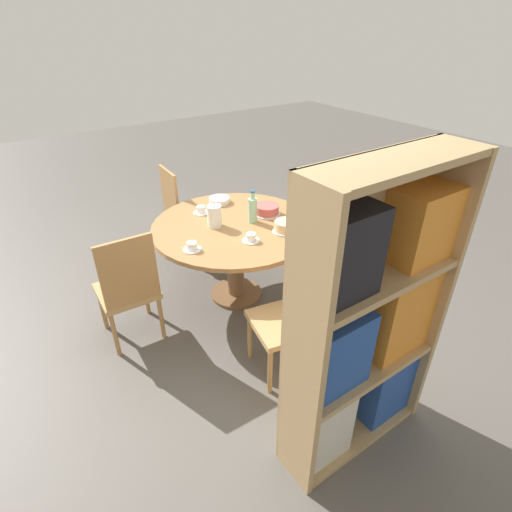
{
  "coord_description": "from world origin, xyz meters",
  "views": [
    {
      "loc": [
        1.54,
        2.56,
        2.22
      ],
      "look_at": [
        0.0,
        0.32,
        0.58
      ],
      "focal_mm": 28.0,
      "sensor_mm": 36.0,
      "label": 1
    }
  ],
  "objects": [
    {
      "name": "ground_plane",
      "position": [
        0.0,
        0.0,
        0.0
      ],
      "size": [
        14.0,
        14.0,
        0.0
      ],
      "primitive_type": "plane",
      "color": "#56514C"
    },
    {
      "name": "dining_table",
      "position": [
        0.0,
        0.0,
        0.6
      ],
      "size": [
        1.37,
        1.37,
        0.72
      ],
      "color": "brown",
      "rests_on": "ground_plane"
    },
    {
      "name": "chair_a",
      "position": [
        0.12,
        0.95,
        0.49
      ],
      "size": [
        0.5,
        0.5,
        0.95
      ],
      "rotation": [
        0.0,
        0.0,
        1.37
      ],
      "color": "#A87A47",
      "rests_on": "ground_plane"
    },
    {
      "name": "chair_b",
      "position": [
        -0.96,
        -0.06,
        0.49
      ],
      "size": [
        0.42,
        0.42,
        0.95
      ],
      "rotation": [
        0.0,
        0.0,
        3.13
      ],
      "color": "#A87A47",
      "rests_on": "ground_plane"
    },
    {
      "name": "chair_c",
      "position": [
        0.03,
        -0.96,
        0.49
      ],
      "size": [
        0.44,
        0.44,
        0.95
      ],
      "rotation": [
        0.0,
        0.0,
        4.67
      ],
      "color": "#A87A47",
      "rests_on": "ground_plane"
    },
    {
      "name": "chair_d",
      "position": [
        0.96,
        0.04,
        0.49
      ],
      "size": [
        0.44,
        0.44,
        0.95
      ],
      "rotation": [
        0.0,
        0.0,
        6.25
      ],
      "color": "#A87A47",
      "rests_on": "ground_plane"
    },
    {
      "name": "bookshelf",
      "position": [
        0.18,
        1.59,
        0.81
      ],
      "size": [
        0.93,
        0.28,
        1.74
      ],
      "rotation": [
        0.0,
        0.0,
        3.14
      ],
      "color": "tan",
      "rests_on": "ground_plane"
    },
    {
      "name": "coffee_pot",
      "position": [
        0.15,
        -0.06,
        0.82
      ],
      "size": [
        0.12,
        0.12,
        0.22
      ],
      "color": "white",
      "rests_on": "dining_table"
    },
    {
      "name": "water_bottle",
      "position": [
        -0.16,
        0.05,
        0.84
      ],
      "size": [
        0.08,
        0.08,
        0.28
      ],
      "color": "#99C6A3",
      "rests_on": "dining_table"
    },
    {
      "name": "cake_main",
      "position": [
        -0.34,
        -0.01,
        0.77
      ],
      "size": [
        0.24,
        0.24,
        0.09
      ],
      "color": "silver",
      "rests_on": "dining_table"
    },
    {
      "name": "cake_second",
      "position": [
        -0.28,
        0.34,
        0.77
      ],
      "size": [
        0.21,
        0.21,
        0.09
      ],
      "color": "silver",
      "rests_on": "dining_table"
    },
    {
      "name": "cup_a",
      "position": [
        0.12,
        -0.36,
        0.75
      ],
      "size": [
        0.14,
        0.14,
        0.06
      ],
      "color": "silver",
      "rests_on": "dining_table"
    },
    {
      "name": "cup_b",
      "position": [
        0.48,
        0.18,
        0.75
      ],
      "size": [
        0.14,
        0.14,
        0.06
      ],
      "color": "silver",
      "rests_on": "dining_table"
    },
    {
      "name": "cup_c",
      "position": [
        0.04,
        0.32,
        0.75
      ],
      "size": [
        0.14,
        0.14,
        0.06
      ],
      "color": "silver",
      "rests_on": "dining_table"
    },
    {
      "name": "plate_stack",
      "position": [
        -0.13,
        -0.46,
        0.75
      ],
      "size": [
        0.19,
        0.19,
        0.05
      ],
      "color": "white",
      "rests_on": "dining_table"
    }
  ]
}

